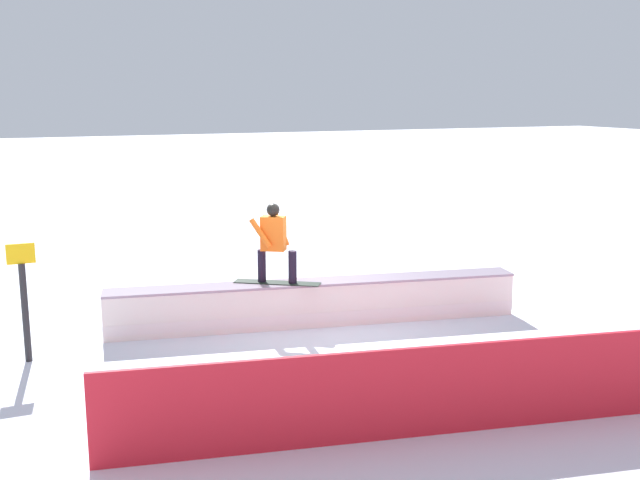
# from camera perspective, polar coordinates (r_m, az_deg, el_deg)

# --- Properties ---
(ground_plane) EXTENTS (120.00, 120.00, 0.00)m
(ground_plane) POSITION_cam_1_polar(r_m,az_deg,el_deg) (13.04, -0.28, -6.41)
(ground_plane) COLOR white
(grind_box) EXTENTS (7.09, 1.86, 0.77)m
(grind_box) POSITION_cam_1_polar(r_m,az_deg,el_deg) (12.94, -0.28, -4.94)
(grind_box) COLOR white
(grind_box) RESTS_ON ground_plane
(snowboarder) EXTENTS (1.37, 1.04, 1.37)m
(snowboarder) POSITION_cam_1_polar(r_m,az_deg,el_deg) (12.56, -3.52, -0.05)
(snowboarder) COLOR black
(snowboarder) RESTS_ON grind_box
(safety_fence) EXTENTS (8.44, 1.65, 1.09)m
(safety_fence) POSITION_cam_1_polar(r_m,az_deg,el_deg) (9.09, 11.19, -10.99)
(safety_fence) COLOR red
(safety_fence) RESTS_ON ground_plane
(trail_marker) EXTENTS (0.40, 0.10, 1.79)m
(trail_marker) POSITION_cam_1_polar(r_m,az_deg,el_deg) (11.85, -21.65, -4.18)
(trail_marker) COLOR #262628
(trail_marker) RESTS_ON ground_plane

